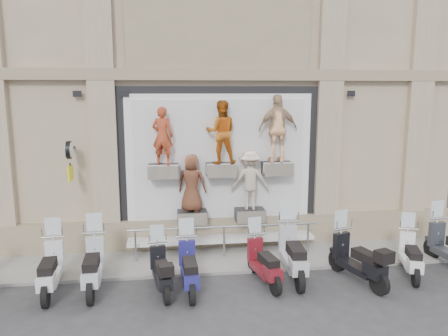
{
  "coord_description": "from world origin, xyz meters",
  "views": [
    {
      "loc": [
        -1.44,
        -8.92,
        4.45
      ],
      "look_at": [
        -0.01,
        1.9,
        2.49
      ],
      "focal_mm": 35.0,
      "sensor_mm": 36.0,
      "label": 1
    }
  ],
  "objects_px": {
    "scooter_f": "(264,254)",
    "scooter_h": "(358,250)",
    "scooter_b": "(50,260)",
    "scooter_g": "(293,244)",
    "scooter_i": "(411,247)",
    "scooter_c": "(93,256)",
    "scooter_e": "(189,259)",
    "scooter_d": "(161,262)",
    "guard_rail": "(224,243)",
    "clock_sign_bracket": "(70,156)"
  },
  "relations": [
    {
      "from": "scooter_b",
      "to": "scooter_f",
      "type": "xyz_separation_m",
      "value": [
        4.78,
        -0.15,
        -0.06
      ]
    },
    {
      "from": "scooter_g",
      "to": "scooter_h",
      "type": "xyz_separation_m",
      "value": [
        1.43,
        -0.43,
        -0.06
      ]
    },
    {
      "from": "guard_rail",
      "to": "scooter_e",
      "type": "bearing_deg",
      "value": -120.7
    },
    {
      "from": "clock_sign_bracket",
      "to": "scooter_f",
      "type": "distance_m",
      "value": 5.46
    },
    {
      "from": "scooter_b",
      "to": "scooter_e",
      "type": "relative_size",
      "value": 1.03
    },
    {
      "from": "guard_rail",
      "to": "scooter_i",
      "type": "distance_m",
      "value": 4.64
    },
    {
      "from": "scooter_c",
      "to": "scooter_d",
      "type": "height_order",
      "value": "scooter_c"
    },
    {
      "from": "scooter_b",
      "to": "scooter_g",
      "type": "height_order",
      "value": "scooter_g"
    },
    {
      "from": "scooter_h",
      "to": "scooter_f",
      "type": "bearing_deg",
      "value": 156.48
    },
    {
      "from": "scooter_f",
      "to": "scooter_g",
      "type": "xyz_separation_m",
      "value": [
        0.75,
        0.2,
        0.14
      ]
    },
    {
      "from": "clock_sign_bracket",
      "to": "scooter_h",
      "type": "relative_size",
      "value": 0.52
    },
    {
      "from": "scooter_d",
      "to": "scooter_f",
      "type": "xyz_separation_m",
      "value": [
        2.35,
        0.12,
        0.03
      ]
    },
    {
      "from": "scooter_f",
      "to": "scooter_h",
      "type": "height_order",
      "value": "scooter_h"
    },
    {
      "from": "guard_rail",
      "to": "scooter_c",
      "type": "distance_m",
      "value": 3.45
    },
    {
      "from": "clock_sign_bracket",
      "to": "scooter_c",
      "type": "distance_m",
      "value": 2.83
    },
    {
      "from": "scooter_c",
      "to": "scooter_h",
      "type": "xyz_separation_m",
      "value": [
        6.05,
        -0.41,
        -0.01
      ]
    },
    {
      "from": "guard_rail",
      "to": "clock_sign_bracket",
      "type": "height_order",
      "value": "clock_sign_bracket"
    },
    {
      "from": "scooter_f",
      "to": "scooter_c",
      "type": "bearing_deg",
      "value": 166.34
    },
    {
      "from": "guard_rail",
      "to": "scooter_i",
      "type": "relative_size",
      "value": 2.89
    },
    {
      "from": "guard_rail",
      "to": "scooter_h",
      "type": "relative_size",
      "value": 2.6
    },
    {
      "from": "scooter_c",
      "to": "scooter_g",
      "type": "distance_m",
      "value": 4.62
    },
    {
      "from": "scooter_e",
      "to": "scooter_h",
      "type": "height_order",
      "value": "scooter_h"
    },
    {
      "from": "scooter_d",
      "to": "scooter_h",
      "type": "xyz_separation_m",
      "value": [
        4.53,
        -0.11,
        0.1
      ]
    },
    {
      "from": "scooter_h",
      "to": "scooter_i",
      "type": "distance_m",
      "value": 1.46
    },
    {
      "from": "scooter_f",
      "to": "scooter_g",
      "type": "relative_size",
      "value": 0.84
    },
    {
      "from": "scooter_b",
      "to": "scooter_d",
      "type": "height_order",
      "value": "scooter_b"
    },
    {
      "from": "guard_rail",
      "to": "scooter_e",
      "type": "height_order",
      "value": "scooter_e"
    },
    {
      "from": "scooter_b",
      "to": "scooter_g",
      "type": "distance_m",
      "value": 5.53
    },
    {
      "from": "scooter_e",
      "to": "scooter_f",
      "type": "distance_m",
      "value": 1.74
    },
    {
      "from": "scooter_i",
      "to": "scooter_d",
      "type": "bearing_deg",
      "value": -159.74
    },
    {
      "from": "scooter_d",
      "to": "scooter_i",
      "type": "distance_m",
      "value": 5.98
    },
    {
      "from": "scooter_i",
      "to": "guard_rail",
      "type": "bearing_deg",
      "value": 179.27
    },
    {
      "from": "scooter_d",
      "to": "scooter_g",
      "type": "bearing_deg",
      "value": -3.44
    },
    {
      "from": "scooter_g",
      "to": "scooter_e",
      "type": "bearing_deg",
      "value": -168.11
    },
    {
      "from": "scooter_g",
      "to": "scooter_i",
      "type": "distance_m",
      "value": 2.89
    },
    {
      "from": "scooter_g",
      "to": "scooter_h",
      "type": "height_order",
      "value": "scooter_g"
    },
    {
      "from": "scooter_e",
      "to": "scooter_b",
      "type": "bearing_deg",
      "value": 172.66
    },
    {
      "from": "guard_rail",
      "to": "scooter_f",
      "type": "xyz_separation_m",
      "value": [
        0.72,
        -1.56,
        0.25
      ]
    },
    {
      "from": "guard_rail",
      "to": "scooter_d",
      "type": "distance_m",
      "value": 2.35
    },
    {
      "from": "clock_sign_bracket",
      "to": "scooter_b",
      "type": "distance_m",
      "value": 2.77
    },
    {
      "from": "clock_sign_bracket",
      "to": "scooter_c",
      "type": "xyz_separation_m",
      "value": [
        0.76,
        -1.85,
        -2.0
      ]
    },
    {
      "from": "scooter_h",
      "to": "scooter_i",
      "type": "xyz_separation_m",
      "value": [
        1.45,
        0.2,
        -0.08
      ]
    },
    {
      "from": "guard_rail",
      "to": "scooter_g",
      "type": "bearing_deg",
      "value": -42.67
    },
    {
      "from": "scooter_g",
      "to": "scooter_i",
      "type": "relative_size",
      "value": 1.2
    },
    {
      "from": "scooter_b",
      "to": "scooter_h",
      "type": "relative_size",
      "value": 0.98
    },
    {
      "from": "scooter_c",
      "to": "scooter_i",
      "type": "height_order",
      "value": "scooter_c"
    },
    {
      "from": "scooter_e",
      "to": "scooter_f",
      "type": "bearing_deg",
      "value": 2.76
    },
    {
      "from": "scooter_c",
      "to": "scooter_e",
      "type": "bearing_deg",
      "value": -11.78
    },
    {
      "from": "clock_sign_bracket",
      "to": "scooter_c",
      "type": "bearing_deg",
      "value": -67.78
    },
    {
      "from": "scooter_e",
      "to": "scooter_d",
      "type": "bearing_deg",
      "value": 176.47
    }
  ]
}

